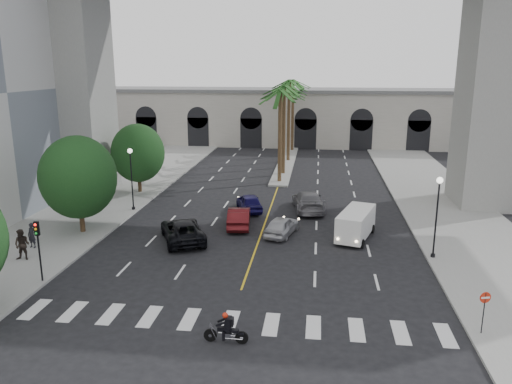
# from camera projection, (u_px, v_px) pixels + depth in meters

# --- Properties ---
(ground) EXTENTS (140.00, 140.00, 0.00)m
(ground) POSITION_uv_depth(u_px,v_px,m) (235.00, 307.00, 25.42)
(ground) COLOR black
(ground) RESTS_ON ground
(sidewalk_left) EXTENTS (8.00, 100.00, 0.15)m
(sidewalk_left) POSITION_uv_depth(u_px,v_px,m) (88.00, 212.00, 41.65)
(sidewalk_left) COLOR gray
(sidewalk_left) RESTS_ON ground
(sidewalk_right) EXTENTS (8.00, 100.00, 0.15)m
(sidewalk_right) POSITION_uv_depth(u_px,v_px,m) (462.00, 226.00, 38.00)
(sidewalk_right) COLOR gray
(sidewalk_right) RESTS_ON ground
(median) EXTENTS (2.00, 24.00, 0.20)m
(median) POSITION_uv_depth(u_px,v_px,m) (286.00, 164.00, 61.93)
(median) COLOR gray
(median) RESTS_ON ground
(pier_building) EXTENTS (71.00, 10.50, 8.50)m
(pier_building) POSITION_uv_depth(u_px,v_px,m) (294.00, 116.00, 77.25)
(pier_building) COLOR beige
(pier_building) RESTS_ON ground
(palm_a) EXTENTS (3.20, 3.20, 10.30)m
(palm_a) POSITION_uv_depth(u_px,v_px,m) (280.00, 95.00, 50.10)
(palm_a) COLOR #47331E
(palm_a) RESTS_ON ground
(palm_b) EXTENTS (3.20, 3.20, 10.60)m
(palm_b) POSITION_uv_depth(u_px,v_px,m) (284.00, 90.00, 53.86)
(palm_b) COLOR #47331E
(palm_b) RESTS_ON ground
(palm_c) EXTENTS (3.20, 3.20, 10.10)m
(palm_c) POSITION_uv_depth(u_px,v_px,m) (284.00, 92.00, 57.86)
(palm_c) COLOR #47331E
(palm_c) RESTS_ON ground
(palm_d) EXTENTS (3.20, 3.20, 10.90)m
(palm_d) POSITION_uv_depth(u_px,v_px,m) (289.00, 85.00, 61.48)
(palm_d) COLOR #47331E
(palm_d) RESTS_ON ground
(palm_e) EXTENTS (3.20, 3.20, 10.40)m
(palm_e) POSITION_uv_depth(u_px,v_px,m) (289.00, 87.00, 65.47)
(palm_e) COLOR #47331E
(palm_e) RESTS_ON ground
(palm_f) EXTENTS (3.20, 3.20, 10.70)m
(palm_f) POSITION_uv_depth(u_px,v_px,m) (293.00, 84.00, 69.21)
(palm_f) COLOR #47331E
(palm_f) RESTS_ON ground
(street_tree_mid) EXTENTS (5.44, 5.44, 7.21)m
(street_tree_mid) POSITION_uv_depth(u_px,v_px,m) (78.00, 177.00, 35.58)
(street_tree_mid) COLOR #382616
(street_tree_mid) RESTS_ON ground
(street_tree_far) EXTENTS (5.04, 5.04, 6.68)m
(street_tree_far) POSITION_uv_depth(u_px,v_px,m) (138.00, 153.00, 47.19)
(street_tree_far) COLOR #382616
(street_tree_far) RESTS_ON ground
(lamp_post_left_far) EXTENTS (0.40, 0.40, 5.35)m
(lamp_post_left_far) POSITION_uv_depth(u_px,v_px,m) (131.00, 174.00, 41.40)
(lamp_post_left_far) COLOR black
(lamp_post_left_far) RESTS_ON ground
(lamp_post_right) EXTENTS (0.40, 0.40, 5.35)m
(lamp_post_right) POSITION_uv_depth(u_px,v_px,m) (437.00, 211.00, 30.93)
(lamp_post_right) COLOR black
(lamp_post_right) RESTS_ON ground
(traffic_signal_far) EXTENTS (0.25, 0.18, 3.65)m
(traffic_signal_far) POSITION_uv_depth(u_px,v_px,m) (38.00, 241.00, 27.62)
(traffic_signal_far) COLOR black
(traffic_signal_far) RESTS_ON ground
(motorcycle_rider) EXTENTS (2.02, 0.54, 1.45)m
(motorcycle_rider) POSITION_uv_depth(u_px,v_px,m) (227.00, 329.00, 22.02)
(motorcycle_rider) COLOR black
(motorcycle_rider) RESTS_ON ground
(car_a) EXTENTS (2.63, 4.35, 1.39)m
(car_a) POSITION_uv_depth(u_px,v_px,m) (282.00, 226.00, 36.09)
(car_a) COLOR #ACACB1
(car_a) RESTS_ON ground
(car_b) EXTENTS (2.14, 4.80, 1.53)m
(car_b) POSITION_uv_depth(u_px,v_px,m) (239.00, 217.00, 37.93)
(car_b) COLOR #4C0F12
(car_b) RESTS_ON ground
(car_c) EXTENTS (4.62, 6.14, 1.55)m
(car_c) POSITION_uv_depth(u_px,v_px,m) (183.00, 230.00, 34.83)
(car_c) COLOR black
(car_c) RESTS_ON ground
(car_d) EXTENTS (3.15, 6.04, 1.67)m
(car_d) POSITION_uv_depth(u_px,v_px,m) (308.00, 201.00, 42.16)
(car_d) COLOR slate
(car_d) RESTS_ON ground
(car_e) EXTENTS (3.01, 4.67, 1.48)m
(car_e) POSITION_uv_depth(u_px,v_px,m) (249.00, 202.00, 42.08)
(car_e) COLOR #140F47
(car_e) RESTS_ON ground
(cargo_van) EXTENTS (3.13, 5.14, 2.06)m
(cargo_van) POSITION_uv_depth(u_px,v_px,m) (356.00, 223.00, 35.19)
(cargo_van) COLOR white
(cargo_van) RESTS_ON ground
(pedestrian_a) EXTENTS (0.69, 0.52, 1.69)m
(pedestrian_a) POSITION_uv_depth(u_px,v_px,m) (32.00, 235.00, 33.13)
(pedestrian_a) COLOR black
(pedestrian_a) RESTS_ON sidewalk_left
(pedestrian_b) EXTENTS (1.00, 0.80, 1.98)m
(pedestrian_b) POSITION_uv_depth(u_px,v_px,m) (22.00, 245.00, 30.99)
(pedestrian_b) COLOR black
(pedestrian_b) RESTS_ON sidewalk_left
(do_not_enter_sign) EXTENTS (0.52, 0.16, 2.17)m
(do_not_enter_sign) POSITION_uv_depth(u_px,v_px,m) (485.00, 304.00, 22.33)
(do_not_enter_sign) COLOR black
(do_not_enter_sign) RESTS_ON ground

